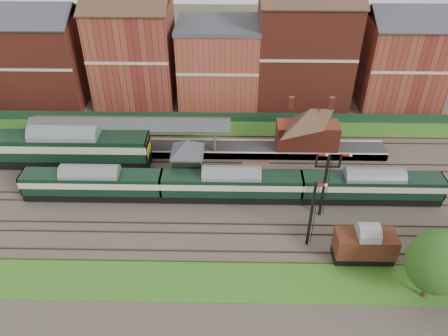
{
  "coord_description": "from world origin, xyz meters",
  "views": [
    {
      "loc": [
        2.07,
        -38.96,
        32.76
      ],
      "look_at": [
        1.3,
        2.0,
        3.0
      ],
      "focal_mm": 35.0,
      "sensor_mm": 36.0,
      "label": 1
    }
  ],
  "objects_px": {
    "signal_box": "(188,160)",
    "platform_railcar": "(68,147)",
    "semaphore_bracket": "(325,182)",
    "goods_van_a": "(365,245)",
    "dmu_train": "(231,184)"
  },
  "relations": [
    {
      "from": "platform_railcar",
      "to": "goods_van_a",
      "type": "relative_size",
      "value": 3.55
    },
    {
      "from": "goods_van_a",
      "to": "signal_box",
      "type": "bearing_deg",
      "value": 145.95
    },
    {
      "from": "platform_railcar",
      "to": "dmu_train",
      "type": "bearing_deg",
      "value": -17.5
    },
    {
      "from": "signal_box",
      "to": "dmu_train",
      "type": "relative_size",
      "value": 0.13
    },
    {
      "from": "semaphore_bracket",
      "to": "goods_van_a",
      "type": "xyz_separation_m",
      "value": [
        3.09,
        -6.5,
        -2.63
      ]
    },
    {
      "from": "signal_box",
      "to": "platform_railcar",
      "type": "xyz_separation_m",
      "value": [
        -15.45,
        3.25,
        -0.45
      ]
    },
    {
      "from": "signal_box",
      "to": "semaphore_bracket",
      "type": "height_order",
      "value": "semaphore_bracket"
    },
    {
      "from": "signal_box",
      "to": "goods_van_a",
      "type": "distance_m",
      "value": 21.91
    },
    {
      "from": "signal_box",
      "to": "dmu_train",
      "type": "height_order",
      "value": "signal_box"
    },
    {
      "from": "platform_railcar",
      "to": "signal_box",
      "type": "bearing_deg",
      "value": -11.88
    },
    {
      "from": "semaphore_bracket",
      "to": "goods_van_a",
      "type": "bearing_deg",
      "value": -64.59
    },
    {
      "from": "semaphore_bracket",
      "to": "goods_van_a",
      "type": "height_order",
      "value": "semaphore_bracket"
    },
    {
      "from": "semaphore_bracket",
      "to": "dmu_train",
      "type": "bearing_deg",
      "value": 165.79
    },
    {
      "from": "semaphore_bracket",
      "to": "dmu_train",
      "type": "xyz_separation_m",
      "value": [
        -9.87,
        2.5,
        -2.47
      ]
    },
    {
      "from": "dmu_train",
      "to": "semaphore_bracket",
      "type": "bearing_deg",
      "value": -14.21
    }
  ]
}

